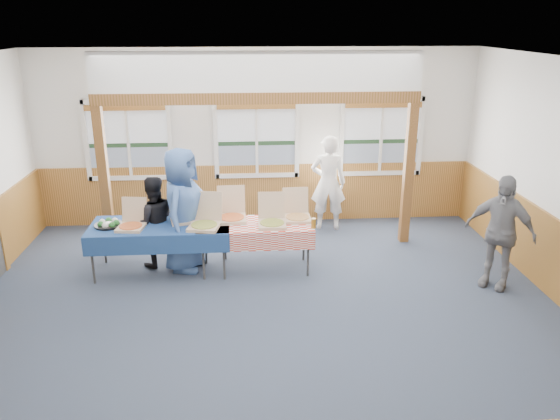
% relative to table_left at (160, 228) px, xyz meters
% --- Properties ---
extents(floor, '(8.00, 8.00, 0.00)m').
position_rel_table_left_xyz_m(floor, '(1.52, -1.38, -0.71)').
color(floor, '#25303D').
rests_on(floor, ground).
extents(ceiling, '(8.00, 8.00, 0.00)m').
position_rel_table_left_xyz_m(ceiling, '(1.52, -1.38, 2.49)').
color(ceiling, white).
rests_on(ceiling, wall_back).
extents(wall_back, '(8.00, 0.00, 8.00)m').
position_rel_table_left_xyz_m(wall_back, '(1.52, 2.12, 0.89)').
color(wall_back, silver).
rests_on(wall_back, floor).
extents(wall_front, '(8.00, 0.00, 8.00)m').
position_rel_table_left_xyz_m(wall_front, '(1.52, -4.88, 0.89)').
color(wall_front, silver).
rests_on(wall_front, floor).
extents(wainscot_back, '(7.98, 0.05, 1.10)m').
position_rel_table_left_xyz_m(wainscot_back, '(1.52, 2.09, -0.16)').
color(wainscot_back, brown).
rests_on(wainscot_back, floor).
extents(window_left, '(1.56, 0.10, 1.46)m').
position_rel_table_left_xyz_m(window_left, '(-0.78, 2.07, 0.97)').
color(window_left, white).
rests_on(window_left, wall_back).
extents(window_mid, '(1.56, 0.10, 1.46)m').
position_rel_table_left_xyz_m(window_mid, '(1.52, 2.07, 0.97)').
color(window_mid, white).
rests_on(window_mid, wall_back).
extents(window_right, '(1.56, 0.10, 1.46)m').
position_rel_table_left_xyz_m(window_right, '(3.82, 2.07, 0.97)').
color(window_right, white).
rests_on(window_right, wall_back).
extents(post_left, '(0.15, 0.15, 2.40)m').
position_rel_table_left_xyz_m(post_left, '(-0.98, 0.92, 0.49)').
color(post_left, '#573913').
rests_on(post_left, floor).
extents(post_right, '(0.15, 0.15, 2.40)m').
position_rel_table_left_xyz_m(post_right, '(4.02, 0.92, 0.49)').
color(post_right, '#573913').
rests_on(post_right, floor).
extents(cross_beam, '(5.15, 0.18, 0.18)m').
position_rel_table_left_xyz_m(cross_beam, '(1.52, 0.92, 1.78)').
color(cross_beam, '#573913').
rests_on(cross_beam, post_left).
extents(table_left, '(2.13, 1.05, 0.76)m').
position_rel_table_left_xyz_m(table_left, '(0.00, 0.00, 0.00)').
color(table_left, '#333333').
rests_on(table_left, floor).
extents(table_right, '(1.76, 0.85, 0.76)m').
position_rel_table_left_xyz_m(table_right, '(1.42, -0.05, -0.01)').
color(table_right, '#333333').
rests_on(table_right, floor).
extents(pizza_box_a, '(0.43, 0.50, 0.41)m').
position_rel_table_left_xyz_m(pizza_box_a, '(-0.39, -0.11, 0.12)').
color(pizza_box_a, '#CFAA8A').
rests_on(pizza_box_a, table_left).
extents(pizza_box_b, '(0.48, 0.55, 0.43)m').
position_rel_table_left_xyz_m(pizza_box_b, '(0.34, 0.16, 0.12)').
color(pizza_box_b, '#CFAA8A').
rests_on(pizza_box_b, table_left).
extents(pizza_box_c, '(0.52, 0.60, 0.47)m').
position_rel_table_left_xyz_m(pizza_box_c, '(0.68, -0.15, 0.12)').
color(pizza_box_c, '#CFAA8A').
rests_on(pizza_box_c, table_right).
extents(pizza_box_d, '(0.44, 0.54, 0.47)m').
position_rel_table_left_xyz_m(pizza_box_d, '(1.07, 0.14, 0.12)').
color(pizza_box_d, '#CFAA8A').
rests_on(pizza_box_d, table_right).
extents(pizza_box_e, '(0.41, 0.50, 0.44)m').
position_rel_table_left_xyz_m(pizza_box_e, '(1.67, -0.13, 0.12)').
color(pizza_box_e, '#CFAA8A').
rests_on(pizza_box_e, table_right).
extents(pizza_box_f, '(0.42, 0.50, 0.44)m').
position_rel_table_left_xyz_m(pizza_box_f, '(2.07, 0.09, 0.12)').
color(pizza_box_f, '#CFAA8A').
rests_on(pizza_box_f, table_right).
extents(veggie_tray, '(0.42, 0.42, 0.09)m').
position_rel_table_left_xyz_m(veggie_tray, '(-0.75, 0.00, 0.08)').
color(veggie_tray, black).
rests_on(veggie_tray, table_left).
extents(drink_glass, '(0.07, 0.07, 0.15)m').
position_rel_table_left_xyz_m(drink_glass, '(2.27, -0.30, 0.13)').
color(drink_glass, '#885A16').
rests_on(drink_glass, table_right).
extents(woman_white, '(0.68, 0.49, 1.74)m').
position_rel_table_left_xyz_m(woman_white, '(2.78, 1.62, 0.16)').
color(woman_white, white).
rests_on(woman_white, floor).
extents(woman_black, '(0.83, 0.73, 1.44)m').
position_rel_table_left_xyz_m(woman_black, '(-0.13, 0.22, 0.01)').
color(woman_black, black).
rests_on(woman_black, floor).
extents(man_blue, '(0.82, 1.05, 1.90)m').
position_rel_table_left_xyz_m(man_blue, '(0.34, 0.09, 0.25)').
color(man_blue, '#3C5C96').
rests_on(man_blue, floor).
extents(person_grey, '(1.00, 0.95, 1.66)m').
position_rel_table_left_xyz_m(person_grey, '(4.84, -0.82, 0.13)').
color(person_grey, slate).
rests_on(person_grey, floor).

